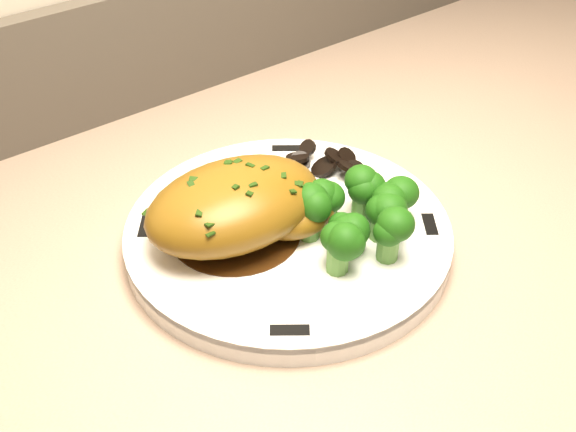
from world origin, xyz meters
TOP-DOWN VIEW (x-y plane):
  - plate at (0.41, 1.73)m, footprint 0.33×0.33m
  - rim_accent_0 at (0.48, 1.81)m, footprint 0.03×0.02m
  - rim_accent_1 at (0.33, 1.79)m, footprint 0.02×0.03m
  - rim_accent_2 at (0.35, 1.64)m, footprint 0.03×0.02m
  - rim_accent_3 at (0.50, 1.66)m, footprint 0.02×0.03m
  - gravy_pool at (0.38, 1.74)m, footprint 0.10×0.10m
  - chicken_breast at (0.38, 1.74)m, footprint 0.15×0.11m
  - mushroom_pile at (0.46, 1.76)m, footprint 0.09×0.06m
  - broccoli_florets at (0.44, 1.68)m, footprint 0.09×0.09m

SIDE VIEW (x-z plane):
  - plate at x=0.41m, z-range 0.84..0.86m
  - rim_accent_0 at x=0.48m, z-range 0.86..0.86m
  - rim_accent_1 at x=0.33m, z-range 0.86..0.86m
  - rim_accent_2 at x=0.35m, z-range 0.86..0.86m
  - rim_accent_3 at x=0.50m, z-range 0.86..0.86m
  - gravy_pool at x=0.38m, z-range 0.86..0.86m
  - mushroom_pile at x=0.46m, z-range 0.85..0.88m
  - broccoli_florets at x=0.44m, z-range 0.86..0.90m
  - chicken_breast at x=0.38m, z-range 0.86..0.91m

